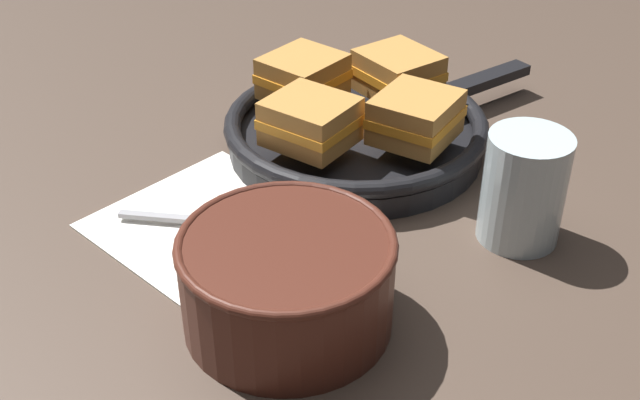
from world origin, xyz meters
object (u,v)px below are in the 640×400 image
Objects in this scene: soup_bowl at (287,276)px; spoon at (245,224)px; sandwich_far_left at (416,117)px; drinking_glass at (524,188)px; sandwich_near_right at (310,122)px; skillet at (357,132)px; sandwich_near_left at (303,76)px; sandwich_far_right at (398,73)px.

soup_bowl is 1.18× the size of spoon.
drinking_glass is (0.14, -0.01, -0.01)m from sandwich_far_left.
drinking_glass reaches higher than sandwich_near_right.
spoon is at bearing -74.84° from sandwich_near_right.
soup_bowl reaches higher than skillet.
sandwich_near_left and sandwich_far_left have the same top height.
soup_bowl is 0.26m from sandwich_far_left.
soup_bowl is 0.24m from drinking_glass.
drinking_glass is (0.22, -0.07, -0.01)m from sandwich_far_right.
sandwich_far_left is 0.14m from drinking_glass.
sandwich_near_right is 1.07× the size of sandwich_far_right.
sandwich_near_right and sandwich_far_left have the same top height.
sandwich_far_left is 1.11× the size of sandwich_far_right.
sandwich_far_right is (-0.05, 0.25, 0.06)m from spoon.
sandwich_far_left reaches higher than skillet.
drinking_glass reaches higher than sandwich_far_left.
spoon is 0.27m from sandwich_far_right.
drinking_glass is (0.29, 0.01, -0.01)m from sandwich_near_left.
sandwich_near_left is (-0.11, 0.17, 0.06)m from spoon.
spoon is 1.58× the size of sandwich_near_left.
spoon is 1.39× the size of drinking_glass.
drinking_glass reaches higher than sandwich_near_left.
sandwich_far_left is 0.95× the size of drinking_glass.
sandwich_near_right is at bearing -37.24° from sandwich_near_left.
sandwich_near_right is 0.97× the size of sandwich_far_left.
sandwich_near_right is 0.15m from sandwich_far_right.
skillet is (-0.04, 0.18, 0.01)m from spoon.
drinking_glass is at bearing 1.87° from sandwich_near_left.
soup_bowl is at bearing -103.11° from drinking_glass.
skillet is at bearing 97.36° from sandwich_near_right.
sandwich_far_left is at bearing 40.28° from spoon.
sandwich_far_right is at bearing 52.76° from sandwich_near_left.
sandwich_far_right is (-0.17, 0.30, 0.02)m from soup_bowl.
sandwich_near_left is at bearing 142.76° from sandwich_near_right.
drinking_glass reaches higher than spoon.
soup_bowl is 1.63× the size of drinking_glass.
sandwich_far_left is (0.07, 0.01, 0.04)m from skillet.
skillet is (-0.16, 0.23, -0.02)m from soup_bowl.
spoon is 0.19m from skillet.
skillet is 4.04× the size of sandwich_far_left.
sandwich_near_left is 0.15m from sandwich_far_left.
spoon is 1.46× the size of sandwich_far_left.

